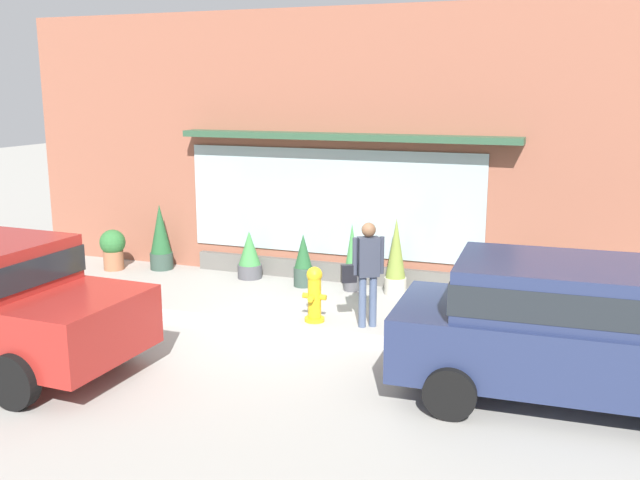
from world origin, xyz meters
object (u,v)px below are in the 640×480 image
at_px(fire_hydrant, 314,293).
at_px(potted_plant_near_hydrant, 249,256).
at_px(parked_car_navy, 565,325).
at_px(potted_plant_by_entrance, 303,261).
at_px(potted_plant_window_center, 396,258).
at_px(potted_plant_window_left, 161,238).
at_px(potted_plant_trailing_edge, 113,248).
at_px(pedestrian_with_handbag, 367,267).
at_px(potted_plant_low_front, 531,286).
at_px(potted_plant_window_right, 352,259).

xyz_separation_m(fire_hydrant, potted_plant_near_hydrant, (-2.15, 2.06, -0.01)).
distance_m(parked_car_navy, potted_plant_by_entrance, 5.99).
height_order(potted_plant_window_center, potted_plant_by_entrance, potted_plant_window_center).
relative_size(potted_plant_window_left, potted_plant_trailing_edge, 1.62).
relative_size(potted_plant_window_center, potted_plant_by_entrance, 1.39).
bearing_deg(potted_plant_by_entrance, potted_plant_trailing_edge, -177.28).
distance_m(pedestrian_with_handbag, parked_car_navy, 3.46).
xyz_separation_m(potted_plant_window_center, potted_plant_trailing_edge, (-5.92, -0.30, -0.21)).
relative_size(potted_plant_near_hydrant, potted_plant_trailing_edge, 1.13).
bearing_deg(potted_plant_near_hydrant, potted_plant_window_left, 179.80).
height_order(fire_hydrant, parked_car_navy, parked_car_navy).
relative_size(potted_plant_by_entrance, potted_plant_trailing_edge, 1.20).
bearing_deg(fire_hydrant, potted_plant_window_center, 67.24).
distance_m(potted_plant_low_front, potted_plant_near_hydrant, 5.36).
bearing_deg(pedestrian_with_handbag, potted_plant_near_hydrant, -65.58).
bearing_deg(potted_plant_window_left, potted_plant_window_center, -0.99).
height_order(potted_plant_window_left, potted_plant_low_front, potted_plant_window_left).
distance_m(fire_hydrant, potted_plant_by_entrance, 2.09).
bearing_deg(potted_plant_near_hydrant, potted_plant_by_entrance, -8.58).
bearing_deg(parked_car_navy, pedestrian_with_handbag, 146.96).
bearing_deg(potted_plant_window_right, potted_plant_low_front, 1.80).
bearing_deg(potted_plant_trailing_edge, potted_plant_near_hydrant, 7.39).
height_order(potted_plant_low_front, potted_plant_by_entrance, potted_plant_by_entrance).
bearing_deg(potted_plant_trailing_edge, potted_plant_by_entrance, 2.72).
distance_m(fire_hydrant, potted_plant_trailing_edge, 5.36).
height_order(fire_hydrant, potted_plant_by_entrance, potted_plant_by_entrance).
bearing_deg(potted_plant_by_entrance, potted_plant_window_right, 2.47).
height_order(pedestrian_with_handbag, potted_plant_by_entrance, pedestrian_with_handbag).
xyz_separation_m(potted_plant_window_right, potted_plant_low_front, (3.19, 0.10, -0.24)).
relative_size(pedestrian_with_handbag, potted_plant_by_entrance, 1.65).
distance_m(fire_hydrant, potted_plant_window_right, 1.92).
relative_size(fire_hydrant, potted_plant_by_entrance, 0.90).
relative_size(potted_plant_window_center, potted_plant_near_hydrant, 1.48).
distance_m(pedestrian_with_handbag, potted_plant_low_front, 3.14).
relative_size(potted_plant_window_right, potted_plant_near_hydrant, 1.34).
bearing_deg(potted_plant_trailing_edge, fire_hydrant, -18.24).
bearing_deg(potted_plant_window_center, potted_plant_trailing_edge, -177.09).
height_order(pedestrian_with_handbag, potted_plant_low_front, pedestrian_with_handbag).
distance_m(parked_car_navy, potted_plant_window_right, 5.29).
bearing_deg(potted_plant_window_left, fire_hydrant, -26.28).
xyz_separation_m(pedestrian_with_handbag, potted_plant_low_front, (2.35, 1.98, -0.61)).
bearing_deg(potted_plant_window_left, potted_plant_by_entrance, -3.36).
bearing_deg(fire_hydrant, potted_plant_window_right, 89.60).
bearing_deg(parked_car_navy, potted_plant_near_hydrant, 145.36).
distance_m(fire_hydrant, parked_car_navy, 4.23).
distance_m(potted_plant_window_left, potted_plant_trailing_edge, 1.00).
height_order(potted_plant_window_left, potted_plant_by_entrance, potted_plant_window_left).
relative_size(pedestrian_with_handbag, potted_plant_window_left, 1.23).
relative_size(fire_hydrant, potted_plant_near_hydrant, 0.95).
xyz_separation_m(parked_car_navy, potted_plant_near_hydrant, (-5.98, 3.79, -0.50)).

